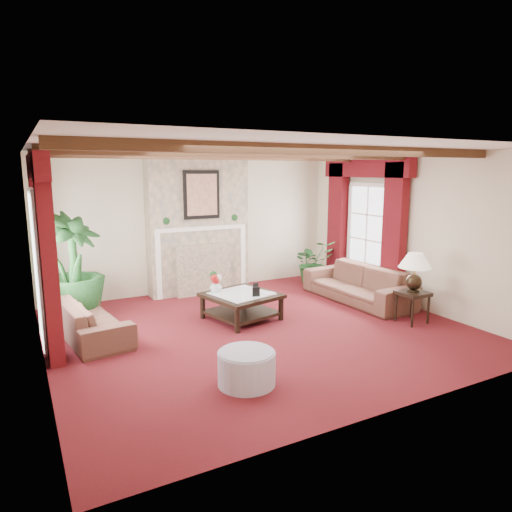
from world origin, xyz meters
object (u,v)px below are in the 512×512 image
sofa_right (358,278)px  potted_palm (74,290)px  sofa_left (89,312)px  ottoman (246,368)px  side_table (412,307)px  coffee_table (242,306)px

sofa_right → potted_palm: (-4.80, 1.30, 0.06)m
sofa_left → potted_palm: size_ratio=0.99×
potted_palm → ottoman: 3.67m
sofa_left → ottoman: 2.80m
sofa_left → side_table: size_ratio=3.81×
side_table → potted_palm: bearing=150.5°
sofa_right → ottoman: (-3.37, -2.06, -0.24)m
coffee_table → side_table: size_ratio=2.05×
sofa_left → side_table: sofa_left is taller
sofa_left → sofa_right: 4.72m
sofa_left → sofa_right: bearing=-102.1°
side_table → ottoman: side_table is taller
potted_palm → side_table: size_ratio=3.85×
sofa_right → ottoman: size_ratio=3.42×
side_table → sofa_right: bearing=87.9°
sofa_right → potted_palm: size_ratio=1.15×
potted_palm → side_table: potted_palm is taller
coffee_table → side_table: side_table is taller
potted_palm → ottoman: (1.43, -3.37, -0.30)m
ottoman → potted_palm: bearing=113.0°
coffee_table → sofa_right: bearing=-14.4°
side_table → sofa_left: bearing=159.2°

